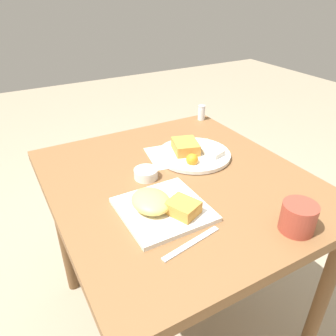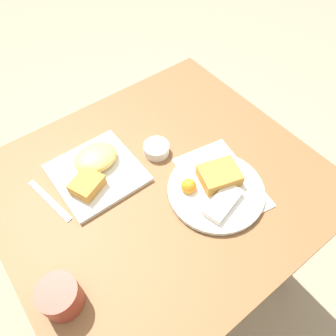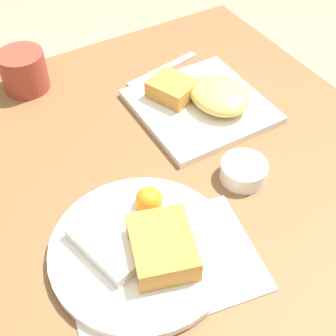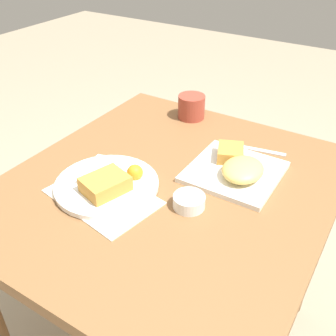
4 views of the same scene
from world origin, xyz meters
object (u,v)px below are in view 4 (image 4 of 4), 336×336
(plate_oval_far, at_px, (107,183))
(sauce_ramekin, at_px, (189,201))
(plate_square_near, at_px, (237,168))
(coffee_mug, at_px, (191,107))
(butter_knife, at_px, (255,149))

(plate_oval_far, distance_m, sauce_ramekin, 0.22)
(plate_square_near, relative_size, plate_oval_far, 0.88)
(sauce_ramekin, distance_m, coffee_mug, 0.49)
(plate_square_near, distance_m, coffee_mug, 0.37)
(sauce_ramekin, bearing_deg, plate_square_near, -13.02)
(plate_oval_far, relative_size, coffee_mug, 2.95)
(plate_square_near, distance_m, butter_knife, 0.15)
(plate_oval_far, xyz_separation_m, butter_knife, (0.39, -0.26, -0.02))
(plate_oval_far, bearing_deg, butter_knife, -33.45)
(sauce_ramekin, bearing_deg, butter_knife, -6.49)
(plate_square_near, xyz_separation_m, sauce_ramekin, (-0.19, 0.04, -0.00))
(plate_square_near, distance_m, plate_oval_far, 0.36)
(plate_square_near, bearing_deg, coffee_mug, 48.89)
(plate_square_near, height_order, plate_oval_far, plate_square_near)
(sauce_ramekin, xyz_separation_m, butter_knife, (0.34, -0.04, -0.02))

